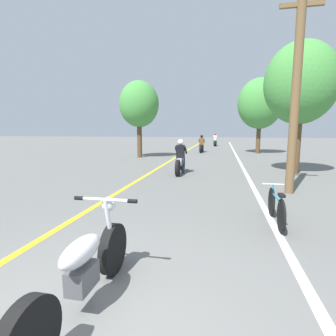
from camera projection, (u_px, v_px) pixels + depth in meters
name	position (u px, v px, depth m)	size (l,w,h in m)	color
lane_stripe_center	(167.00, 162.00, 14.62)	(0.14, 48.00, 0.01)	yellow
lane_stripe_edge	(241.00, 164.00, 13.83)	(0.14, 48.00, 0.01)	white
utility_pole	(296.00, 89.00, 7.19)	(1.10, 0.24, 5.69)	brown
roadside_tree_right_near	(301.00, 84.00, 10.48)	(2.85, 2.56, 5.32)	#513A23
roadside_tree_right_far	(260.00, 104.00, 19.70)	(3.30, 2.97, 5.67)	#513A23
roadside_tree_left	(139.00, 105.00, 16.82)	(2.56, 2.30, 4.92)	#513A23
motorcycle_foreground	(84.00, 270.00, 2.64)	(0.78, 2.16, 1.04)	black
motorcycle_rider_lead	(180.00, 161.00, 10.94)	(0.50, 2.02, 1.44)	black
motorcycle_rider_mid	(201.00, 146.00, 21.15)	(0.50, 2.05, 1.40)	black
motorcycle_rider_far	(215.00, 141.00, 29.07)	(0.50, 2.07, 1.38)	black
bicycle_parked	(276.00, 207.00, 5.13)	(0.44, 1.57, 0.71)	black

